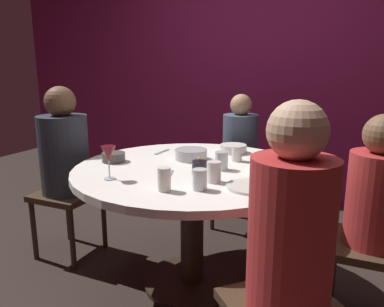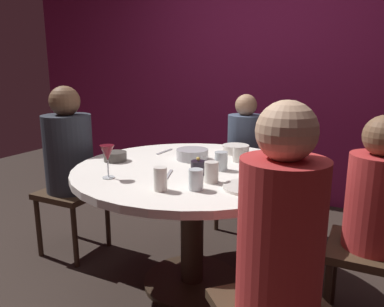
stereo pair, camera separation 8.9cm
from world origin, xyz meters
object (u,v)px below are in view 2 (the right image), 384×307
at_px(bowl_serving_large, 192,154).
at_px(cup_far_edge, 196,180).
at_px(wine_glass, 107,154).
at_px(dinner_plate, 248,187).
at_px(cell_phone, 264,162).
at_px(seated_diner_right, 377,204).
at_px(cup_by_left_diner, 160,179).
at_px(bowl_sauce_side, 236,149).
at_px(bowl_small_white, 115,156).
at_px(seated_diner_left, 69,153).
at_px(bowl_salad_center, 273,169).
at_px(cup_near_candle, 238,154).
at_px(seated_diner_front_right, 281,237).
at_px(seated_diner_back, 245,147).
at_px(candle_holder, 198,168).
at_px(cup_center_front, 211,172).
at_px(dining_table, 192,191).
at_px(cup_by_right_diner, 221,161).

height_order(bowl_serving_large, cup_far_edge, cup_far_edge).
xyz_separation_m(wine_glass, cup_far_edge, (0.49, 0.03, -0.08)).
bearing_deg(dinner_plate, wine_glass, -167.50).
bearing_deg(cell_phone, cup_far_edge, 34.50).
distance_m(seated_diner_right, cup_by_left_diner, 1.03).
height_order(dinner_plate, bowl_sauce_side, bowl_sauce_side).
bearing_deg(bowl_small_white, seated_diner_right, 3.30).
height_order(seated_diner_left, bowl_small_white, seated_diner_left).
height_order(seated_diner_left, bowl_salad_center, seated_diner_left).
bearing_deg(cup_near_candle, seated_diner_front_right, -62.27).
relative_size(seated_diner_back, seated_diner_front_right, 0.91).
relative_size(candle_holder, bowl_serving_large, 0.48).
bearing_deg(cup_center_front, seated_diner_right, 16.50).
height_order(bowl_small_white, cup_near_candle, cup_near_candle).
xyz_separation_m(dining_table, seated_diner_front_right, (0.68, -0.68, 0.14)).
xyz_separation_m(seated_diner_back, wine_glass, (-0.29, -1.36, 0.20)).
distance_m(bowl_serving_large, cup_far_edge, 0.59).
bearing_deg(wine_glass, cup_by_left_diner, -8.19).
xyz_separation_m(cup_center_front, cup_far_edge, (-0.02, -0.14, -0.00)).
height_order(seated_diner_right, cup_center_front, seated_diner_right).
relative_size(bowl_salad_center, bowl_sauce_side, 1.15).
xyz_separation_m(seated_diner_back, bowl_serving_large, (-0.08, -0.81, 0.10)).
bearing_deg(dining_table, dinner_plate, -29.60).
relative_size(dining_table, dinner_plate, 5.60).
xyz_separation_m(bowl_salad_center, bowl_sauce_side, (-0.36, 0.41, -0.01)).
xyz_separation_m(seated_diner_right, bowl_sauce_side, (-0.87, 0.45, 0.09)).
distance_m(bowl_small_white, cup_far_edge, 0.74).
relative_size(wine_glass, bowl_serving_large, 0.88).
relative_size(candle_holder, wine_glass, 0.55).
relative_size(bowl_serving_large, cup_center_front, 1.88).
height_order(bowl_salad_center, cup_by_left_diner, cup_by_left_diner).
relative_size(bowl_salad_center, cup_by_right_diner, 1.98).
relative_size(cell_phone, cup_by_left_diner, 1.24).
bearing_deg(dining_table, bowl_salad_center, 5.16).
bearing_deg(seated_diner_front_right, bowl_serving_large, -2.96).
bearing_deg(dining_table, cup_by_right_diner, 4.19).
height_order(wine_glass, bowl_small_white, wine_glass).
xyz_separation_m(dining_table, cup_near_candle, (0.20, 0.24, 0.20)).
distance_m(seated_diner_right, cell_phone, 0.69).
bearing_deg(dinner_plate, bowl_sauce_side, 114.45).
relative_size(seated_diner_left, bowl_small_white, 8.54).
distance_m(seated_diner_left, bowl_sauce_side, 1.16).
bearing_deg(cup_by_right_diner, seated_diner_front_right, -54.01).
bearing_deg(cell_phone, bowl_sauce_side, -76.83).
xyz_separation_m(seated_diner_back, seated_diner_right, (0.98, -0.97, 0.00)).
xyz_separation_m(wine_glass, cup_near_candle, (0.49, 0.63, -0.08)).
height_order(dinner_plate, bowl_serving_large, bowl_serving_large).
bearing_deg(cup_far_edge, bowl_small_white, 158.01).
height_order(dining_table, cell_phone, cell_phone).
distance_m(candle_holder, cup_by_right_diner, 0.16).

